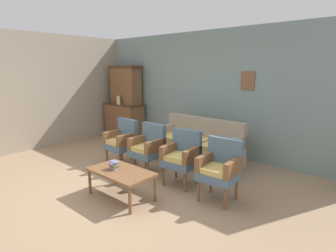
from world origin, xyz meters
TOP-DOWN VIEW (x-y plane):
  - ground_plane at (0.00, 0.00)m, footprint 7.68×7.68m
  - wall_back_with_decor at (0.00, 2.63)m, footprint 6.40×0.09m
  - wall_left_side at (-3.23, 0.00)m, footprint 0.06×5.20m
  - side_cabinet at (-2.51, 2.25)m, footprint 1.16×0.55m
  - cabinet_upper_hutch at (-2.51, 2.33)m, footprint 0.99×0.38m
  - vase_on_cabinet at (-2.50, 2.06)m, footprint 0.10×0.10m
  - floral_couch at (0.27, 1.76)m, footprint 1.86×0.84m
  - armchair_by_doorway at (-0.83, 0.76)m, footprint 0.53×0.50m
  - armchair_near_couch_end at (-0.11, 0.78)m, footprint 0.53×0.50m
  - armchair_near_cabinet at (0.67, 0.78)m, footprint 0.56×0.54m
  - armchair_row_middle at (1.42, 0.71)m, footprint 0.55×0.53m
  - coffee_table at (0.30, -0.20)m, footprint 1.00×0.56m
  - book_stack_on_table at (0.17, -0.22)m, footprint 0.16×0.12m

SIDE VIEW (x-z plane):
  - ground_plane at x=0.00m, z-range 0.00..0.00m
  - floral_couch at x=0.27m, z-range -0.12..0.78m
  - coffee_table at x=0.30m, z-range 0.17..0.59m
  - side_cabinet at x=-2.51m, z-range 0.00..0.93m
  - book_stack_on_table at x=0.17m, z-range 0.42..0.54m
  - armchair_by_doorway at x=-0.83m, z-range 0.05..0.95m
  - armchair_near_couch_end at x=-0.11m, z-range 0.05..0.95m
  - armchair_near_cabinet at x=0.67m, z-range 0.05..0.95m
  - armchair_row_middle at x=1.42m, z-range 0.05..0.95m
  - vase_on_cabinet at x=-2.50m, z-range 0.93..1.17m
  - wall_left_side at x=-3.23m, z-range 0.00..2.70m
  - wall_back_with_decor at x=0.00m, z-range 0.00..2.70m
  - cabinet_upper_hutch at x=-2.51m, z-range 0.94..1.97m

